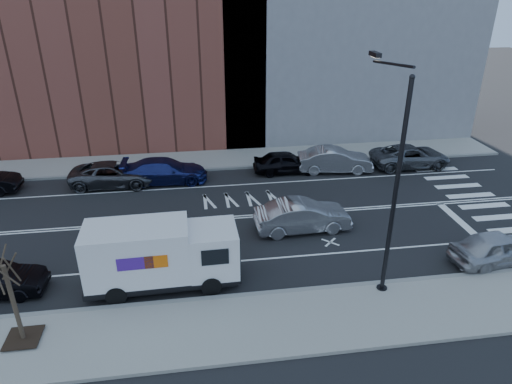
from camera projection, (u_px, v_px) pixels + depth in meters
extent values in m
plane|color=black|center=(207.00, 219.00, 24.98)|extent=(120.00, 120.00, 0.00)
cube|color=gray|center=(218.00, 329.00, 17.07)|extent=(44.00, 3.60, 0.15)
cube|color=gray|center=(201.00, 160.00, 32.83)|extent=(44.00, 3.60, 0.15)
cube|color=gray|center=(215.00, 299.00, 18.68)|extent=(44.00, 0.25, 0.17)
cube|color=gray|center=(202.00, 170.00, 31.21)|extent=(44.00, 0.25, 0.17)
cylinder|color=black|center=(395.00, 195.00, 17.35)|extent=(0.18, 0.18, 9.00)
cylinder|color=black|center=(382.00, 289.00, 19.23)|extent=(0.44, 0.44, 0.20)
sphere|color=black|center=(412.00, 77.00, 15.45)|extent=(0.20, 0.20, 0.20)
cylinder|color=black|center=(392.00, 64.00, 16.91)|extent=(0.11, 3.49, 0.48)
cube|color=black|center=(375.00, 54.00, 18.39)|extent=(0.25, 0.80, 0.18)
cube|color=#FFF2CC|center=(375.00, 57.00, 18.43)|extent=(0.18, 0.55, 0.03)
cube|color=black|center=(24.00, 338.00, 16.45)|extent=(1.20, 1.20, 0.04)
cylinder|color=#382B1E|center=(14.00, 304.00, 15.81)|extent=(0.16, 0.16, 3.20)
cylinder|color=#382B1E|center=(12.00, 270.00, 15.24)|extent=(0.06, 0.80, 1.44)
cylinder|color=#382B1E|center=(9.00, 266.00, 15.43)|extent=(0.81, 0.31, 1.19)
cylinder|color=#382B1E|center=(0.00, 269.00, 15.31)|extent=(0.58, 0.76, 1.50)
cylinder|color=#382B1E|center=(4.00, 274.00, 15.01)|extent=(0.72, 0.29, 1.13)
cube|color=black|center=(163.00, 276.00, 19.50)|extent=(6.28, 2.24, 0.30)
cube|color=silver|center=(213.00, 249.00, 19.35)|extent=(2.06, 2.20, 2.01)
cube|color=black|center=(237.00, 241.00, 19.38)|extent=(0.10, 1.86, 0.96)
cube|color=black|center=(215.00, 257.00, 18.25)|extent=(1.11, 0.06, 0.70)
cube|color=black|center=(211.00, 230.00, 20.20)|extent=(1.11, 0.06, 0.70)
cube|color=black|center=(237.00, 267.00, 19.93)|extent=(0.19, 2.02, 0.35)
cube|color=silver|center=(138.00, 252.00, 18.81)|extent=(4.27, 2.30, 2.31)
cube|color=#47198C|center=(135.00, 264.00, 17.74)|extent=(1.41, 0.05, 0.55)
cube|color=orange|center=(156.00, 262.00, 17.85)|extent=(0.91, 0.04, 0.55)
cube|color=#47198C|center=(139.00, 235.00, 19.75)|extent=(1.41, 0.05, 0.55)
cube|color=orange|center=(158.00, 233.00, 19.87)|extent=(0.91, 0.04, 0.55)
cylinder|color=black|center=(211.00, 286.00, 18.91)|extent=(0.85, 0.30, 0.85)
cylinder|color=black|center=(208.00, 259.00, 20.71)|extent=(0.85, 0.30, 0.85)
cylinder|color=black|center=(116.00, 295.00, 18.34)|extent=(0.85, 0.30, 0.85)
cylinder|color=black|center=(121.00, 267.00, 20.14)|extent=(0.85, 0.30, 0.85)
imported|color=#424348|center=(114.00, 174.00, 28.81)|extent=(5.44, 2.68, 1.49)
imported|color=navy|center=(165.00, 171.00, 29.23)|extent=(5.43, 2.36, 1.56)
imported|color=black|center=(286.00, 162.00, 30.67)|extent=(4.39, 1.86, 1.48)
imported|color=#9E9EA2|center=(335.00, 160.00, 30.83)|extent=(5.14, 2.28, 1.64)
imported|color=#4F5257|center=(410.00, 156.00, 31.67)|extent=(5.44, 2.52, 1.51)
imported|color=#98989C|center=(303.00, 216.00, 23.61)|extent=(5.01, 1.94, 1.63)
imported|color=#AAAAAE|center=(498.00, 248.00, 20.92)|extent=(4.66, 2.33, 1.53)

